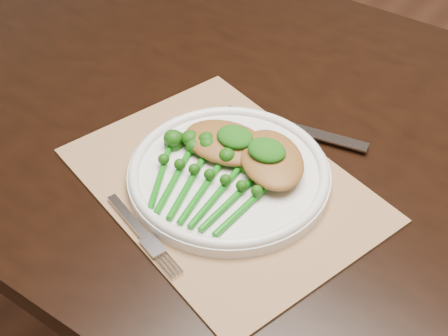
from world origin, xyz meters
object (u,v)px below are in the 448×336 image
Objects in this scene: dining_table at (298,289)px; chicken_fillet_left at (226,142)px; placemat at (222,184)px; dinner_plate at (229,173)px; broccolini_bundle at (203,189)px.

dining_table is 0.43m from chicken_fillet_left.
placemat is 3.24× the size of chicken_fillet_left.
dinner_plate is at bearing -57.01° from chicken_fillet_left.
chicken_fillet_left is (-0.03, 0.05, 0.03)m from placemat.
placemat is 0.02m from dinner_plate.
dinner_plate reaches higher than dining_table.
placemat is at bearing -67.45° from chicken_fillet_left.
dinner_plate is at bearing 74.44° from broccolini_bundle.
dining_table is at bearing 40.09° from chicken_fillet_left.
dinner_plate is at bearing 88.69° from placemat.
dinner_plate is 2.19× the size of chicken_fillet_left.
broccolini_bundle is (-0.00, -0.04, 0.02)m from placemat.
dining_table is 8.05× the size of broccolini_bundle.
dining_table is 0.42m from dinner_plate.
dining_table is 0.45m from broccolini_bundle.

